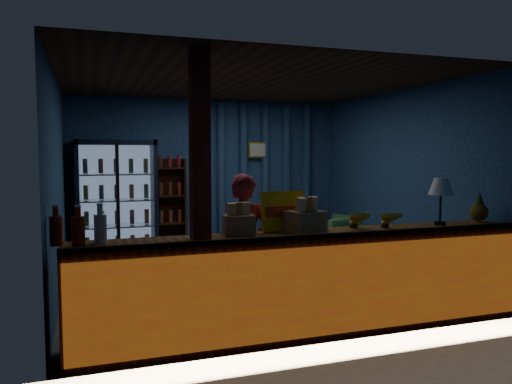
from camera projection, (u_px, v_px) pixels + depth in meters
ground at (249, 283)px, 6.54m from camera, size 4.60×4.60×0.00m
room_walls at (248, 163)px, 6.42m from camera, size 4.60×4.60×4.60m
counter at (311, 283)px, 4.70m from camera, size 4.40×0.57×0.99m
support_post at (200, 200)px, 4.31m from camera, size 0.16×0.16×2.60m
beverage_cooler at (117, 202)px, 7.78m from camera, size 1.20×0.62×1.90m
bottle_shelf at (170, 208)px, 8.20m from camera, size 0.50×0.28×1.60m
curtain_folds at (265, 176)px, 8.78m from camera, size 1.74×0.14×2.50m
framed_picture at (258, 150)px, 8.65m from camera, size 0.36×0.04×0.28m
shopkeeper at (244, 248)px, 5.02m from camera, size 0.64×0.55×1.50m
green_chair at (333, 235)px, 8.35m from camera, size 0.86×0.88×0.66m
side_table at (296, 241)px, 8.25m from camera, size 0.65×0.57×0.58m
yellow_sign at (284, 211)px, 4.80m from camera, size 0.49×0.16×0.38m
soda_bottles at (78, 229)px, 4.08m from camera, size 0.45×0.18×0.33m
snack_box_left at (305, 220)px, 4.68m from camera, size 0.38×0.33×0.34m
snack_box_centre at (239, 223)px, 4.60m from camera, size 0.30×0.26×0.30m
pastry_tray at (307, 230)px, 4.74m from camera, size 0.42×0.42×0.07m
banana_bunches at (372, 219)px, 4.97m from camera, size 0.57×0.32×0.19m
table_lamp at (441, 188)px, 5.17m from camera, size 0.25×0.25×0.49m
pineapple at (479, 209)px, 5.41m from camera, size 0.19×0.19×0.33m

